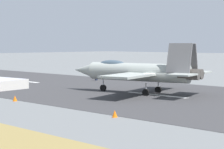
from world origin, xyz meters
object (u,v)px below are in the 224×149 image
object	(u,v)px
fighter_jet	(137,72)
marker_cone_near	(115,114)
crew_person	(96,75)
marker_cone_mid	(15,98)

from	to	relation	value
fighter_jet	marker_cone_near	size ratio (longest dim) A/B	30.83
fighter_jet	crew_person	world-z (taller)	fighter_jet
marker_cone_near	marker_cone_mid	size ratio (longest dim) A/B	1.00
fighter_jet	marker_cone_mid	bearing A→B (deg)	70.81
marker_cone_near	marker_cone_mid	world-z (taller)	same
fighter_jet	marker_cone_near	world-z (taller)	fighter_jet
crew_person	marker_cone_near	world-z (taller)	crew_person
fighter_jet	marker_cone_mid	size ratio (longest dim) A/B	30.83
fighter_jet	crew_person	size ratio (longest dim) A/B	10.43
fighter_jet	marker_cone_mid	xyz separation A→B (m)	(4.61, 13.25, -2.21)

